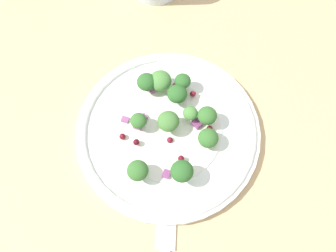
% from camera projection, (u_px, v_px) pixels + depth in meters
% --- Properties ---
extents(ground_plane, '(1.80, 1.80, 0.02)m').
position_uv_depth(ground_plane, '(174.00, 151.00, 0.51)').
color(ground_plane, tan).
extents(plate, '(0.24, 0.24, 0.02)m').
position_uv_depth(plate, '(168.00, 132.00, 0.50)').
color(plate, white).
rests_on(plate, ground_plane).
extents(dressing_pool, '(0.14, 0.14, 0.00)m').
position_uv_depth(dressing_pool, '(168.00, 130.00, 0.49)').
color(dressing_pool, white).
rests_on(dressing_pool, plate).
extents(broccoli_floret_0, '(0.03, 0.03, 0.03)m').
position_uv_depth(broccoli_floret_0, '(146.00, 82.00, 0.50)').
color(broccoli_floret_0, '#ADD18E').
rests_on(broccoli_floret_0, plate).
extents(broccoli_floret_1, '(0.03, 0.03, 0.03)m').
position_uv_depth(broccoli_floret_1, '(168.00, 122.00, 0.48)').
color(broccoli_floret_1, '#8EB77A').
rests_on(broccoli_floret_1, plate).
extents(broccoli_floret_2, '(0.03, 0.03, 0.03)m').
position_uv_depth(broccoli_floret_2, '(136.00, 169.00, 0.45)').
color(broccoli_floret_2, '#8EB77A').
rests_on(broccoli_floret_2, plate).
extents(broccoli_floret_3, '(0.02, 0.02, 0.02)m').
position_uv_depth(broccoli_floret_3, '(139.00, 121.00, 0.48)').
color(broccoli_floret_3, '#8EB77A').
rests_on(broccoli_floret_3, plate).
extents(broccoli_floret_4, '(0.03, 0.03, 0.03)m').
position_uv_depth(broccoli_floret_4, '(208.00, 138.00, 0.47)').
color(broccoli_floret_4, '#8EB77A').
rests_on(broccoli_floret_4, plate).
extents(broccoli_floret_5, '(0.03, 0.03, 0.03)m').
position_uv_depth(broccoli_floret_5, '(160.00, 81.00, 0.50)').
color(broccoli_floret_5, '#8EB77A').
rests_on(broccoli_floret_5, plate).
extents(broccoli_floret_6, '(0.03, 0.03, 0.03)m').
position_uv_depth(broccoli_floret_6, '(182.00, 171.00, 0.45)').
color(broccoli_floret_6, '#ADD18E').
rests_on(broccoli_floret_6, plate).
extents(broccoli_floret_7, '(0.02, 0.02, 0.02)m').
position_uv_depth(broccoli_floret_7, '(183.00, 81.00, 0.50)').
color(broccoli_floret_7, '#8EB77A').
rests_on(broccoli_floret_7, plate).
extents(broccoli_floret_8, '(0.03, 0.03, 0.03)m').
position_uv_depth(broccoli_floret_8, '(177.00, 94.00, 0.49)').
color(broccoli_floret_8, '#ADD18E').
rests_on(broccoli_floret_8, plate).
extents(broccoli_floret_9, '(0.02, 0.02, 0.02)m').
position_uv_depth(broccoli_floret_9, '(190.00, 113.00, 0.49)').
color(broccoli_floret_9, '#9EC684').
rests_on(broccoli_floret_9, plate).
extents(broccoli_floret_10, '(0.03, 0.03, 0.03)m').
position_uv_depth(broccoli_floret_10, '(207.00, 116.00, 0.48)').
color(broccoli_floret_10, '#8EB77A').
rests_on(broccoli_floret_10, plate).
extents(cranberry_0, '(0.01, 0.01, 0.01)m').
position_uv_depth(cranberry_0, '(172.00, 138.00, 0.49)').
color(cranberry_0, maroon).
rests_on(cranberry_0, plate).
extents(cranberry_1, '(0.01, 0.01, 0.01)m').
position_uv_depth(cranberry_1, '(176.00, 86.00, 0.51)').
color(cranberry_1, maroon).
rests_on(cranberry_1, plate).
extents(cranberry_2, '(0.01, 0.01, 0.01)m').
position_uv_depth(cranberry_2, '(136.00, 142.00, 0.48)').
color(cranberry_2, '#4C0A14').
rests_on(cranberry_2, plate).
extents(cranberry_3, '(0.01, 0.01, 0.01)m').
position_uv_depth(cranberry_3, '(122.00, 136.00, 0.49)').
color(cranberry_3, maroon).
rests_on(cranberry_3, plate).
extents(cranberry_4, '(0.01, 0.01, 0.01)m').
position_uv_depth(cranberry_4, '(193.00, 94.00, 0.51)').
color(cranberry_4, maroon).
rests_on(cranberry_4, plate).
extents(cranberry_5, '(0.01, 0.01, 0.01)m').
position_uv_depth(cranberry_5, '(210.00, 129.00, 0.49)').
color(cranberry_5, maroon).
rests_on(cranberry_5, plate).
extents(cranberry_6, '(0.01, 0.01, 0.01)m').
position_uv_depth(cranberry_6, '(181.00, 159.00, 0.47)').
color(cranberry_6, maroon).
rests_on(cranberry_6, plate).
extents(onion_bit_0, '(0.01, 0.01, 0.01)m').
position_uv_depth(onion_bit_0, '(167.00, 174.00, 0.47)').
color(onion_bit_0, '#843D75').
rests_on(onion_bit_0, plate).
extents(onion_bit_1, '(0.01, 0.01, 0.00)m').
position_uv_depth(onion_bit_1, '(143.00, 118.00, 0.50)').
color(onion_bit_1, '#843D75').
rests_on(onion_bit_1, plate).
extents(onion_bit_2, '(0.01, 0.01, 0.00)m').
position_uv_depth(onion_bit_2, '(151.00, 89.00, 0.51)').
color(onion_bit_2, '#A35B93').
rests_on(onion_bit_2, plate).
extents(onion_bit_3, '(0.02, 0.02, 0.00)m').
position_uv_depth(onion_bit_3, '(139.00, 124.00, 0.49)').
color(onion_bit_3, '#A35B93').
rests_on(onion_bit_3, plate).
extents(onion_bit_4, '(0.01, 0.01, 0.00)m').
position_uv_depth(onion_bit_4, '(125.00, 120.00, 0.50)').
color(onion_bit_4, '#934C84').
rests_on(onion_bit_4, plate).
extents(onion_bit_5, '(0.01, 0.01, 0.01)m').
position_uv_depth(onion_bit_5, '(196.00, 122.00, 0.49)').
color(onion_bit_5, '#843D75').
rests_on(onion_bit_5, plate).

